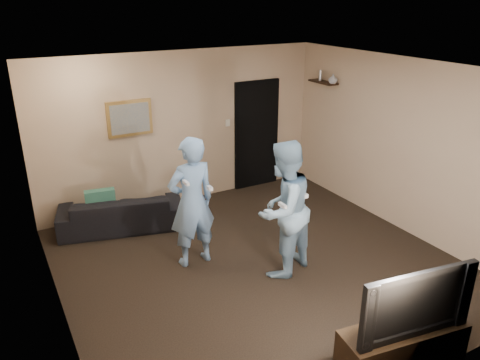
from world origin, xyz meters
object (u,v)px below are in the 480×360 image
tv_console (401,347)px  television (409,298)px  sofa (121,212)px  wii_player_left (192,202)px  wii_player_right (283,209)px

tv_console → television: bearing=8.6°
sofa → television: (1.53, -4.25, 0.55)m
tv_console → television: television is taller
tv_console → wii_player_left: (-0.95, 2.79, 0.64)m
tv_console → television: size_ratio=1.05×
wii_player_left → tv_console: bearing=-71.1°
tv_console → wii_player_right: size_ratio=0.70×
sofa → tv_console: size_ratio=1.49×
sofa → tv_console: 4.52m
sofa → tv_console: (1.53, -4.25, -0.02)m
sofa → wii_player_left: bearing=126.2°
sofa → wii_player_left: wii_player_left is taller
sofa → wii_player_right: bearing=138.5°
tv_console → wii_player_right: 2.12m
sofa → wii_player_right: size_ratio=1.05×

